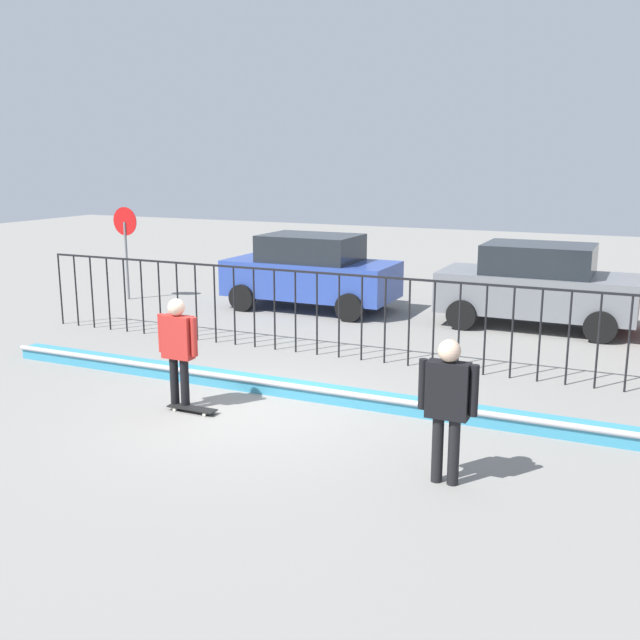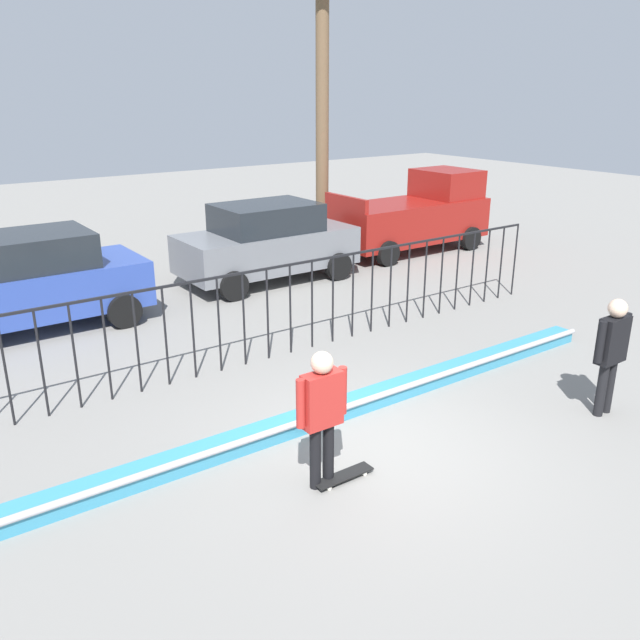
# 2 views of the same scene
# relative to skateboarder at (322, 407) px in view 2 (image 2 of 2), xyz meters

# --- Properties ---
(ground_plane) EXTENTS (60.00, 60.00, 0.00)m
(ground_plane) POSITION_rel_skateboarder_xyz_m (1.05, 0.27, -1.03)
(ground_plane) COLOR gray
(bowl_coping_ledge) EXTENTS (11.00, 0.40, 0.27)m
(bowl_coping_ledge) POSITION_rel_skateboarder_xyz_m (1.05, 1.27, -0.91)
(bowl_coping_ledge) COLOR teal
(bowl_coping_ledge) RESTS_ON ground
(perimeter_fence) EXTENTS (14.04, 0.04, 1.65)m
(perimeter_fence) POSITION_rel_skateboarder_xyz_m (1.05, 3.73, -0.01)
(perimeter_fence) COLOR black
(perimeter_fence) RESTS_ON ground
(skateboarder) EXTENTS (0.70, 0.26, 1.72)m
(skateboarder) POSITION_rel_skateboarder_xyz_m (0.00, 0.00, 0.00)
(skateboarder) COLOR black
(skateboarder) RESTS_ON ground
(skateboard) EXTENTS (0.80, 0.20, 0.07)m
(skateboard) POSITION_rel_skateboarder_xyz_m (0.27, -0.08, -0.97)
(skateboard) COLOR black
(skateboard) RESTS_ON ground
(camera_operator) EXTENTS (0.71, 0.27, 1.75)m
(camera_operator) POSITION_rel_skateboarder_xyz_m (4.41, -0.89, 0.02)
(camera_operator) COLOR black
(camera_operator) RESTS_ON ground
(parked_car_blue) EXTENTS (4.30, 2.12, 1.90)m
(parked_car_blue) POSITION_rel_skateboarder_xyz_m (-1.44, 7.70, -0.06)
(parked_car_blue) COLOR #2D479E
(parked_car_blue) RESTS_ON ground
(parked_car_gray) EXTENTS (4.30, 2.12, 1.90)m
(parked_car_gray) POSITION_rel_skateboarder_xyz_m (4.09, 7.99, -0.06)
(parked_car_gray) COLOR slate
(parked_car_gray) RESTS_ON ground
(pickup_truck) EXTENTS (4.70, 2.12, 2.24)m
(pickup_truck) POSITION_rel_skateboarder_xyz_m (9.26, 8.31, 0.00)
(pickup_truck) COLOR maroon
(pickup_truck) RESTS_ON ground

